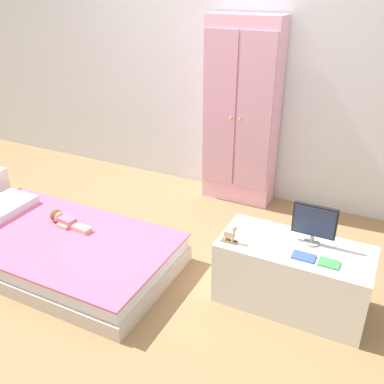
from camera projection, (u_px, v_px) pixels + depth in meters
ground_plane at (134, 268)px, 3.19m from camera, size 10.00×10.00×0.02m
back_wall at (222, 48)px, 3.84m from camera, size 6.40×0.05×2.70m
bed at (60, 250)px, 3.19m from camera, size 1.72×0.95×0.23m
doll at (63, 219)px, 3.28m from camera, size 0.39×0.14×0.10m
wardrobe at (241, 114)px, 3.82m from camera, size 0.65×0.29×1.66m
tv_stand at (292, 275)px, 2.75m from camera, size 0.94×0.44×0.44m
tv_monitor at (314, 222)px, 2.61m from camera, size 0.27×0.10×0.26m
rocking_horse_toy at (231, 234)px, 2.66m from camera, size 0.10×0.04×0.12m
book_blue at (304, 257)px, 2.54m from camera, size 0.14×0.09×0.01m
book_green at (329, 263)px, 2.48m from camera, size 0.12×0.09×0.01m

